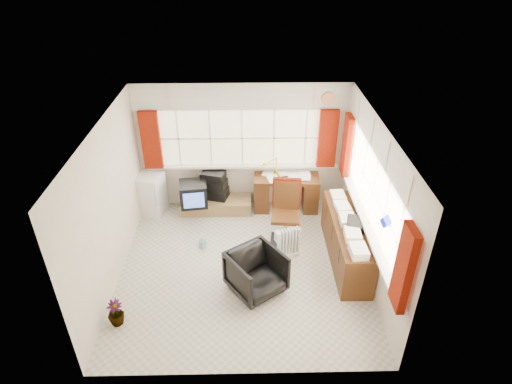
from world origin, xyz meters
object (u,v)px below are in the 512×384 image
desk (286,190)px  office_chair (256,273)px  tv_bench (216,205)px  task_chair (286,209)px  credenza (346,240)px  desk_lamp (276,162)px  radiator (288,246)px  crt_tv (193,194)px  mini_fridge (151,194)px

desk → office_chair: 2.41m
desk → tv_bench: (-1.40, -0.08, -0.28)m
task_chair → credenza: (0.97, -0.57, -0.24)m
desk_lamp → radiator: bearing=-85.5°
desk_lamp → radiator: 1.74m
desk_lamp → crt_tv: (-1.60, -0.26, -0.53)m
office_chair → desk: bearing=39.4°
crt_tv → desk: bearing=7.5°
desk_lamp → office_chair: (-0.43, -2.34, -0.67)m
desk_lamp → credenza: desk_lamp is taller
credenza → tv_bench: bearing=146.3°
crt_tv → credenza: bearing=-27.0°
tv_bench → crt_tv: (-0.40, -0.16, 0.36)m
task_chair → radiator: task_chair is taller
desk → task_chair: bearing=-95.3°
desk → radiator: bearing=-93.0°
office_chair → radiator: bearing=19.6°
office_chair → crt_tv: (-1.16, 2.08, 0.13)m
credenza → crt_tv: 3.01m
radiator → mini_fridge: size_ratio=0.69×
credenza → mini_fridge: 3.83m
desk_lamp → credenza: 2.05m
desk → desk_lamp: size_ratio=3.06×
tv_bench → crt_tv: size_ratio=2.47×
desk_lamp → mini_fridge: bearing=-177.0°
tv_bench → task_chair: bearing=-36.1°
task_chair → crt_tv: size_ratio=2.11×
mini_fridge → desk: bearing=2.3°
desk → mini_fridge: (-2.65, -0.11, 0.00)m
desk → tv_bench: bearing=-176.7°
office_chair → desk_lamp: bearing=44.3°
credenza → task_chair: bearing=149.7°
desk_lamp → office_chair: desk_lamp is taller
office_chair → task_chair: bearing=31.9°
tv_bench → mini_fridge: size_ratio=1.71×
mini_fridge → credenza: bearing=-23.0°
radiator → crt_tv: bearing=143.1°
radiator → mini_fridge: bearing=151.0°
radiator → tv_bench: size_ratio=0.40×
desk → credenza: 1.82m
desk → task_chair: 1.06m
task_chair → mini_fridge: bearing=160.1°
credenza → tv_bench: credenza is taller
desk → task_chair: task_chair is taller
desk → office_chair: (-0.64, -2.32, -0.06)m
desk_lamp → mini_fridge: desk_lamp is taller
desk_lamp → desk: bearing=-6.4°
desk_lamp → office_chair: 2.47m
credenza → crt_tv: size_ratio=3.52×
office_chair → mini_fridge: (-2.01, 2.21, 0.06)m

